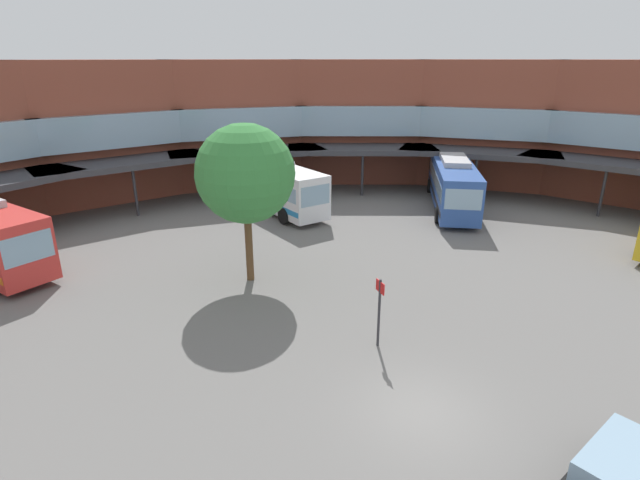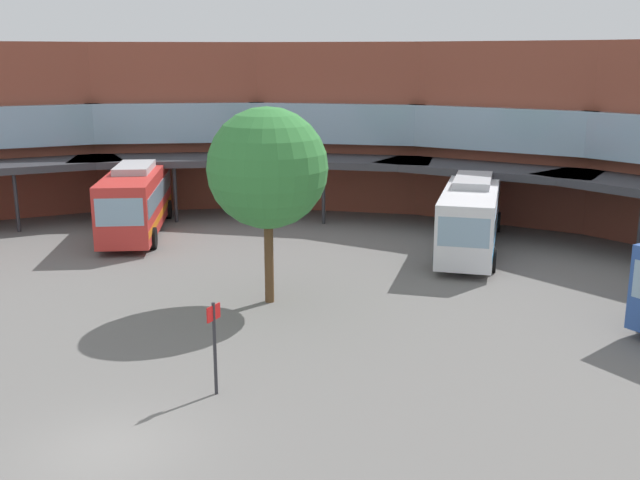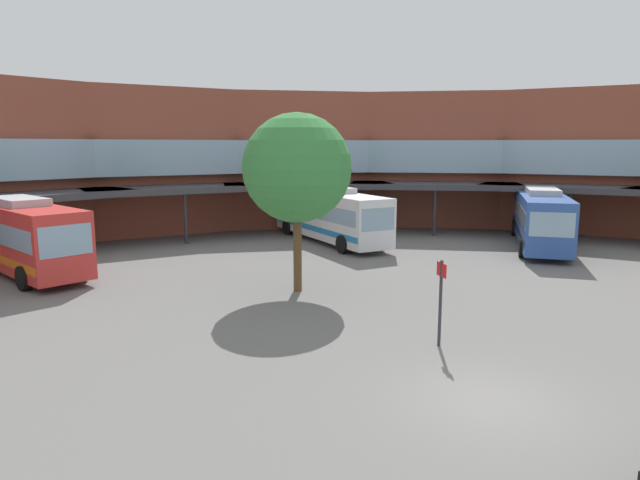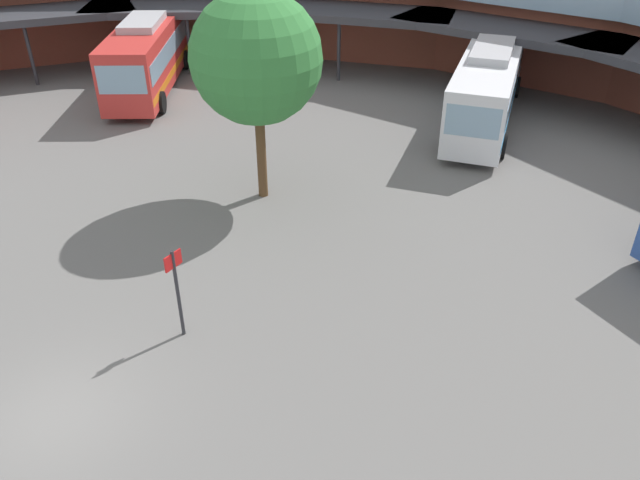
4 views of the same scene
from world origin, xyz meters
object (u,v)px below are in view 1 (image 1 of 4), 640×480
at_px(stop_sign_post, 379,306).
at_px(bus_1, 453,182).
at_px(bus_3, 270,183).
at_px(plaza_tree, 245,174).

bearing_deg(stop_sign_post, bus_1, 49.91).
height_order(bus_3, stop_sign_post, bus_3).
distance_m(bus_3, plaza_tree, 13.19).
relative_size(bus_1, stop_sign_post, 4.26).
relative_size(bus_3, stop_sign_post, 4.31).
distance_m(bus_1, plaza_tree, 18.66).
height_order(bus_1, stop_sign_post, bus_1).
xyz_separation_m(bus_1, plaza_tree, (-16.51, -7.97, 3.46)).
distance_m(plaza_tree, stop_sign_post, 9.08).
relative_size(plaza_tree, stop_sign_post, 2.76).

